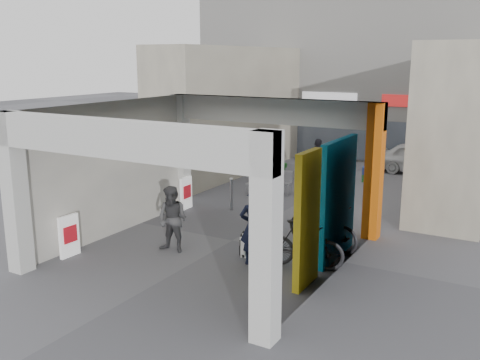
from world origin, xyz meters
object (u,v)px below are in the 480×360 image
Objects in this scene: produce_stand at (272,175)px; bicycle_rear at (304,245)px; man_with_dog at (254,227)px; man_back_turned at (173,219)px; border_collie at (246,246)px; bicycle_front at (323,226)px; white_van at (422,158)px; man_elderly at (317,199)px; man_crates at (318,163)px; cafe_set at (269,186)px.

produce_stand is 8.45m from bicycle_rear.
man_back_turned is (-2.06, -0.27, -0.07)m from man_with_dog.
man_back_turned reaches higher than border_collie.
white_van is (0.30, 10.09, 0.08)m from bicycle_front.
bicycle_front is (0.94, 1.82, -0.33)m from man_with_dog.
man_with_dog reaches higher than man_elderly.
man_elderly is 0.88× the size of bicycle_rear.
produce_stand is at bearing 20.53° from bicycle_rear.
border_collie is (2.92, -7.24, -0.03)m from produce_stand.
man_crates is (-1.20, 7.46, 0.62)m from border_collie.
produce_stand is 0.68× the size of man_back_turned.
produce_stand is 8.27m from man_with_dog.
cafe_set is 0.72× the size of bicycle_rear.
man_with_dog reaches higher than border_collie.
man_crates is 0.85× the size of bicycle_front.
border_collie is at bearing 80.03° from bicycle_rear.
man_with_dog reaches higher than white_van.
man_with_dog is 1.09× the size of man_elderly.
man_elderly is (2.25, 3.54, -0.01)m from man_back_turned.
man_back_turned is at bearing 93.62° from man_crates.
man_elderly is at bearing 118.49° from man_crates.
bicycle_front is at bearing 178.27° from white_van.
border_collie is at bearing 14.93° from man_back_turned.
man_back_turned reaches higher than bicycle_front.
man_crates is at bearing 38.67° from bicycle_front.
man_crates is (-1.58, 7.78, 0.00)m from man_with_dog.
cafe_set is at bearing 147.35° from man_elderly.
cafe_set reaches higher than produce_stand.
cafe_set is 0.75× the size of man_with_dog.
man_crates is (1.72, 0.22, 0.58)m from produce_stand.
produce_stand is 7.81m from border_collie.
man_with_dog is at bearing 96.73° from bicycle_rear.
white_van is at bearing 14.02° from bicycle_front.
bicycle_rear is (1.08, 0.34, -0.33)m from man_with_dog.
produce_stand is 1.83m from man_crates.
man_back_turned is at bearing -97.11° from produce_stand.
man_with_dog is 1.17m from bicycle_rear.
white_van is (3.30, 12.17, -0.18)m from man_back_turned.
cafe_set is at bearing 56.56° from bicycle_front.
man_crates is at bearing -8.78° from produce_stand.
bicycle_front is 1.13× the size of bicycle_rear.
bicycle_front is (3.55, -4.10, 0.26)m from cafe_set.
man_crates is (0.48, 8.05, 0.07)m from man_back_turned.
bicycle_front is 10.09m from white_van.
man_with_dog is 2.08m from bicycle_front.
man_elderly reaches higher than cafe_set.
man_elderly reaches higher than white_van.
bicycle_rear is at bearing -56.62° from cafe_set.
man_crates is (1.02, 1.86, 0.59)m from cafe_set.
border_collie is 1.49m from bicycle_rear.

